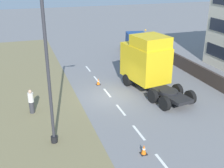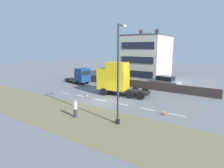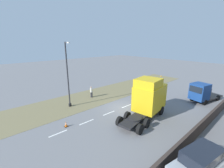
# 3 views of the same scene
# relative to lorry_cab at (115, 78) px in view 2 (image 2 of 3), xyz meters

# --- Properties ---
(ground_plane) EXTENTS (120.00, 120.00, 0.00)m
(ground_plane) POSITION_rel_lorry_cab_xyz_m (-3.45, -0.83, -2.28)
(ground_plane) COLOR slate
(ground_plane) RESTS_ON ground
(grass_verge) EXTENTS (7.00, 44.00, 0.01)m
(grass_verge) POSITION_rel_lorry_cab_xyz_m (-9.45, -0.83, -2.28)
(grass_verge) COLOR olive
(grass_verge) RESTS_ON ground
(lane_markings) EXTENTS (0.16, 17.80, 0.00)m
(lane_markings) POSITION_rel_lorry_cab_xyz_m (-3.45, -1.53, -2.28)
(lane_markings) COLOR white
(lane_markings) RESTS_ON ground
(boundary_wall) EXTENTS (0.25, 24.00, 1.25)m
(boundary_wall) POSITION_rel_lorry_cab_xyz_m (5.55, -0.83, -1.66)
(boundary_wall) COLOR #382D28
(boundary_wall) RESTS_ON ground
(building_block) EXTENTS (9.29, 7.46, 9.92)m
(building_block) POSITION_rel_lorry_cab_xyz_m (13.69, 1.19, 2.14)
(building_block) COLOR beige
(building_block) RESTS_ON ground
(lorry_cab) EXTENTS (3.67, 7.47, 4.67)m
(lorry_cab) POSITION_rel_lorry_cab_xyz_m (0.00, 0.00, 0.00)
(lorry_cab) COLOR black
(lorry_cab) RESTS_ON ground
(flatbed_truck) EXTENTS (3.16, 6.14, 2.87)m
(flatbed_truck) POSITION_rel_lorry_cab_xyz_m (2.73, 8.97, -0.78)
(flatbed_truck) COLOR navy
(flatbed_truck) RESTS_ON ground
(parked_car) EXTENTS (2.57, 5.01, 2.11)m
(parked_car) POSITION_rel_lorry_cab_xyz_m (7.31, -4.68, -1.26)
(parked_car) COLOR #9EA3A8
(parked_car) RESTS_ON ground
(lamp_post) EXTENTS (1.31, 0.38, 8.48)m
(lamp_post) POSITION_rel_lorry_cab_xyz_m (-8.47, -5.74, 1.60)
(lamp_post) COLOR black
(lamp_post) RESTS_ON ground
(pedestrian) EXTENTS (0.39, 0.39, 1.77)m
(pedestrian) POSITION_rel_lorry_cab_xyz_m (-9.48, -1.57, -1.42)
(pedestrian) COLOR #333338
(pedestrian) RESTS_ON ground
(traffic_cone_lead) EXTENTS (0.36, 0.36, 0.58)m
(traffic_cone_lead) POSITION_rel_lorry_cab_xyz_m (-3.65, 2.01, -2.00)
(traffic_cone_lead) COLOR black
(traffic_cone_lead) RESTS_ON ground
(traffic_cone_trailing) EXTENTS (0.36, 0.36, 0.58)m
(traffic_cone_trailing) POSITION_rel_lorry_cab_xyz_m (-4.08, -8.42, -2.00)
(traffic_cone_trailing) COLOR black
(traffic_cone_trailing) RESTS_ON ground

